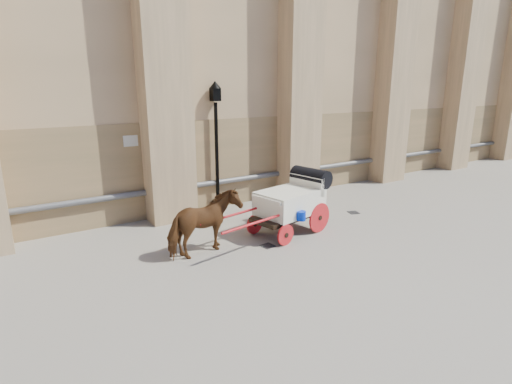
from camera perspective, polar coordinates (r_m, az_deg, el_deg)
ground at (r=10.29m, az=0.75°, el=-8.38°), size 90.00×90.00×0.00m
horse at (r=9.89m, az=-7.37°, el=-4.57°), size 2.00×1.20×1.58m
carriage at (r=11.38m, az=5.31°, el=-1.09°), size 4.11×1.80×1.74m
street_lamp at (r=13.23m, az=-5.66°, el=7.00°), size 0.39×0.39×4.21m
drain_grate_near at (r=10.56m, az=1.70°, el=-7.70°), size 0.36×0.36×0.01m
drain_grate_far at (r=13.60m, az=13.75°, el=-2.87°), size 0.40×0.40×0.01m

